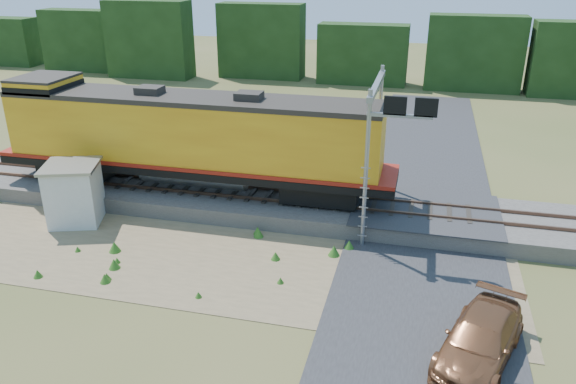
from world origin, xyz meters
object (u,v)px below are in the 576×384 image
(shed, at_px, (74,193))
(car, at_px, (480,340))
(locomotive, at_px, (186,137))
(signal_gantry, at_px, (382,119))

(shed, relative_size, car, 0.64)
(locomotive, height_order, signal_gantry, signal_gantry)
(shed, height_order, signal_gantry, signal_gantry)
(locomotive, distance_m, signal_gantry, 10.10)
(signal_gantry, distance_m, car, 10.96)
(signal_gantry, height_order, car, signal_gantry)
(locomotive, distance_m, car, 17.38)
(locomotive, relative_size, car, 4.22)
(shed, distance_m, signal_gantry, 15.18)
(locomotive, relative_size, signal_gantry, 2.92)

